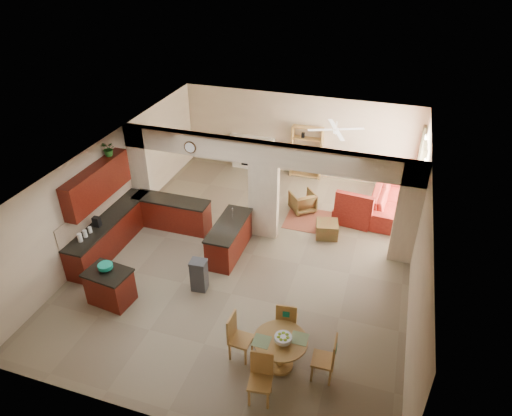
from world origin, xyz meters
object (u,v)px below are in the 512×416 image
(kitchen_island, at_px, (110,286))
(armchair, at_px, (303,202))
(dining_table, at_px, (280,348))
(sofa, at_px, (391,200))

(kitchen_island, distance_m, armchair, 6.17)
(dining_table, distance_m, armchair, 5.87)
(dining_table, relative_size, armchair, 1.52)
(dining_table, xyz_separation_m, sofa, (1.67, 6.58, -0.09))
(kitchen_island, bearing_deg, sofa, 52.43)
(dining_table, relative_size, sofa, 0.39)
(kitchen_island, relative_size, armchair, 1.54)
(dining_table, height_order, armchair, dining_table)
(sofa, height_order, armchair, sofa)
(kitchen_island, xyz_separation_m, dining_table, (4.17, -0.59, 0.05))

